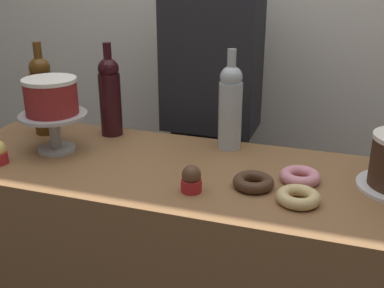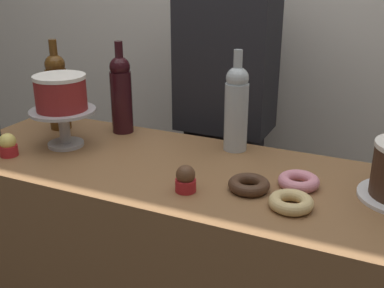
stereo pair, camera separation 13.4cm
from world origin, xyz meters
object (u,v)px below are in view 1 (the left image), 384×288
object	(u,v)px
wine_bottle_amber	(43,94)
donut_chocolate	(253,182)
cake_stand_pedestal	(55,126)
donut_glazed	(298,197)
cupcake_chocolate	(191,179)
barista_figure	(211,129)
wine_bottle_dark_red	(110,95)
white_layer_cake	(51,96)
donut_pink	(300,176)
wine_bottle_clear	(230,106)

from	to	relation	value
wine_bottle_amber	donut_chocolate	bearing A→B (deg)	-14.19
cake_stand_pedestal	donut_glazed	bearing A→B (deg)	-8.24
cupcake_chocolate	barista_figure	world-z (taller)	barista_figure
donut_glazed	barista_figure	world-z (taller)	barista_figure
wine_bottle_amber	barista_figure	xyz separation A→B (m)	(0.51, 0.37, -0.20)
wine_bottle_amber	wine_bottle_dark_red	distance (m)	0.24
donut_chocolate	barista_figure	distance (m)	0.65
barista_figure	cupcake_chocolate	bearing A→B (deg)	-78.18
white_layer_cake	donut_glazed	world-z (taller)	white_layer_cake
wine_bottle_dark_red	donut_chocolate	distance (m)	0.64
cupcake_chocolate	white_layer_cake	bearing A→B (deg)	164.78
cake_stand_pedestal	cupcake_chocolate	xyz separation A→B (m)	(0.51, -0.14, -0.05)
donut_pink	donut_glazed	bearing A→B (deg)	-85.76
donut_chocolate	wine_bottle_amber	bearing A→B (deg)	165.81
cake_stand_pedestal	donut_pink	world-z (taller)	cake_stand_pedestal
cupcake_chocolate	donut_chocolate	distance (m)	0.17
wine_bottle_amber	donut_pink	distance (m)	0.93
wine_bottle_dark_red	cake_stand_pedestal	bearing A→B (deg)	-115.64
donut_glazed	donut_pink	bearing A→B (deg)	94.24
wine_bottle_clear	cupcake_chocolate	world-z (taller)	wine_bottle_clear
cupcake_chocolate	donut_chocolate	bearing A→B (deg)	26.51
cupcake_chocolate	donut_glazed	bearing A→B (deg)	5.10
white_layer_cake	cupcake_chocolate	bearing A→B (deg)	-15.22
cake_stand_pedestal	donut_glazed	xyz separation A→B (m)	(0.79, -0.11, -0.07)
wine_bottle_dark_red	barista_figure	bearing A→B (deg)	48.15
donut_glazed	donut_chocolate	xyz separation A→B (m)	(-0.13, 0.05, 0.00)
cupcake_chocolate	donut_chocolate	xyz separation A→B (m)	(0.15, 0.08, -0.02)
cake_stand_pedestal	wine_bottle_dark_red	xyz separation A→B (m)	(0.10, 0.20, 0.06)
donut_glazed	cake_stand_pedestal	bearing A→B (deg)	171.76
wine_bottle_dark_red	donut_pink	distance (m)	0.72
cake_stand_pedestal	donut_glazed	world-z (taller)	cake_stand_pedestal
wine_bottle_clear	barista_figure	world-z (taller)	barista_figure
donut_glazed	donut_chocolate	size ratio (longest dim) A/B	1.00
wine_bottle_dark_red	donut_chocolate	size ratio (longest dim) A/B	2.91
donut_chocolate	barista_figure	bearing A→B (deg)	116.62
wine_bottle_amber	cupcake_chocolate	size ratio (longest dim) A/B	4.38
white_layer_cake	wine_bottle_dark_red	bearing A→B (deg)	64.36
wine_bottle_clear	cupcake_chocolate	xyz separation A→B (m)	(-0.02, -0.34, -0.11)
donut_glazed	wine_bottle_amber	bearing A→B (deg)	164.70
white_layer_cake	wine_bottle_amber	xyz separation A→B (m)	(-0.14, 0.14, -0.04)
donut_pink	cake_stand_pedestal	bearing A→B (deg)	-178.97
cupcake_chocolate	donut_pink	bearing A→B (deg)	29.71
donut_pink	donut_chocolate	distance (m)	0.14
wine_bottle_amber	barista_figure	world-z (taller)	barista_figure
donut_chocolate	cupcake_chocolate	bearing A→B (deg)	-153.49
white_layer_cake	wine_bottle_amber	bearing A→B (deg)	134.43
donut_pink	barista_figure	distance (m)	0.64
white_layer_cake	wine_bottle_dark_red	world-z (taller)	wine_bottle_dark_red
wine_bottle_dark_red	barista_figure	xyz separation A→B (m)	(0.28, 0.31, -0.20)
wine_bottle_dark_red	donut_glazed	size ratio (longest dim) A/B	2.91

